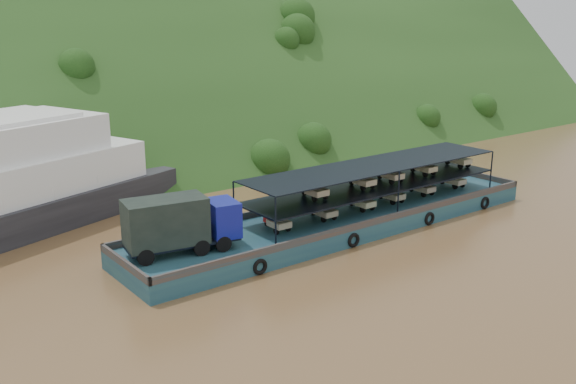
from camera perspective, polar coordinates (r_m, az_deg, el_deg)
ground at (r=47.06m, az=4.17°, el=-4.14°), size 160.00×160.00×0.00m
hillside at (r=76.71m, az=-13.97°, el=3.24°), size 140.00×39.60×39.60m
cargo_barge at (r=47.82m, az=3.42°, el=-2.27°), size 35.00×7.18×4.87m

